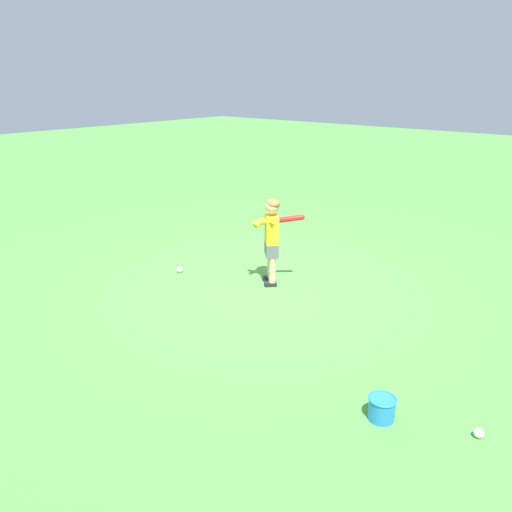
% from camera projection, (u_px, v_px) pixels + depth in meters
% --- Properties ---
extents(ground_plane, '(40.00, 40.00, 0.00)m').
position_uv_depth(ground_plane, '(264.00, 286.00, 5.98)').
color(ground_plane, '#519942').
extents(child_batter, '(0.53, 0.45, 1.08)m').
position_uv_depth(child_batter, '(272.00, 234.00, 5.84)').
color(child_batter, '#232328').
rests_on(child_batter, ground).
extents(play_ball_by_bucket, '(0.07, 0.07, 0.07)m').
position_uv_depth(play_ball_by_bucket, '(479.00, 433.00, 3.46)').
color(play_ball_by_bucket, white).
rests_on(play_ball_by_bucket, ground).
extents(play_ball_midfield, '(0.10, 0.10, 0.10)m').
position_uv_depth(play_ball_midfield, '(258.00, 222.00, 8.45)').
color(play_ball_midfield, white).
rests_on(play_ball_midfield, ground).
extents(play_ball_far_right, '(0.08, 0.08, 0.08)m').
position_uv_depth(play_ball_far_right, '(180.00, 270.00, 6.38)').
color(play_ball_far_right, white).
rests_on(play_ball_far_right, ground).
extents(toy_bucket, '(0.22, 0.22, 0.19)m').
position_uv_depth(toy_bucket, '(382.00, 408.00, 3.63)').
color(toy_bucket, '#2884DB').
rests_on(toy_bucket, ground).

